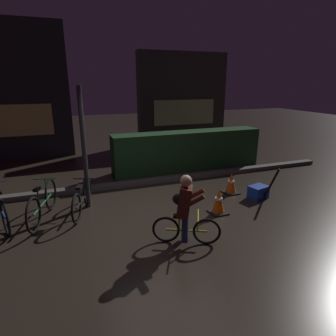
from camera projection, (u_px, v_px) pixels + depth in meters
name	position (u px, v px, depth m)	size (l,w,h in m)	color
ground_plane	(169.00, 219.00, 5.82)	(40.00, 40.00, 0.00)	#2D261E
sidewalk_curb	(141.00, 182.00, 7.78)	(12.00, 0.24, 0.12)	#56544F
hedge_row	(188.00, 150.00, 9.02)	(4.80, 0.70, 1.21)	#214723
storefront_left	(1.00, 92.00, 9.73)	(4.45, 0.54, 4.73)	#262328
storefront_right	(182.00, 99.00, 12.81)	(4.11, 0.54, 3.95)	#383330
street_post	(84.00, 150.00, 6.03)	(0.10, 0.10, 2.63)	#2D2D33
parked_bike_leftmost	(0.00, 208.00, 5.48)	(0.61, 1.67, 0.80)	black
parked_bike_left_mid	(43.00, 203.00, 5.71)	(0.55, 1.66, 0.79)	black
parked_bike_center_left	(82.00, 199.00, 6.01)	(0.56, 1.45, 0.70)	black
traffic_cone_near	(219.00, 201.00, 6.01)	(0.36, 0.36, 0.56)	black
traffic_cone_far	(231.00, 183.00, 7.11)	(0.36, 0.36, 0.54)	black
blue_crate	(258.00, 192.00, 6.85)	(0.44, 0.32, 0.30)	#193DB7
cyclist	(185.00, 209.00, 4.80)	(1.09, 0.66, 1.25)	black
closed_umbrella	(271.00, 184.00, 6.59)	(0.05, 0.05, 0.85)	black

